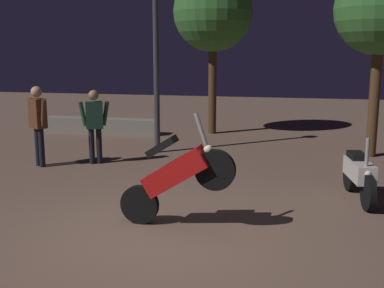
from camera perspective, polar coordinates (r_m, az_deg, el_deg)
ground_plane at (r=6.54m, az=-3.89°, el=-10.86°), size 40.00×40.00×0.00m
motorcycle_red_foreground at (r=6.61m, az=-1.94°, el=-3.79°), size 1.66×0.35×1.63m
motorcycle_white_parked_left at (r=8.37m, az=19.29°, el=-3.41°), size 0.44×1.66×1.11m
person_rider_beside at (r=10.61m, az=-17.90°, el=2.86°), size 0.62×0.42×1.71m
person_bystander_far at (r=10.57m, az=-11.55°, el=2.78°), size 0.63×0.37×1.62m
streetlamp_near at (r=11.49m, az=-4.35°, el=14.05°), size 0.36×0.36×4.76m
tree_left_bg at (r=11.81m, az=21.58°, el=14.59°), size 2.05×2.05×4.38m
tree_center_bg at (r=14.25m, az=2.52°, el=15.38°), size 2.29×2.29×4.69m
planter_wall_low at (r=14.68m, az=-10.78°, el=2.17°), size 3.52×0.50×0.45m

